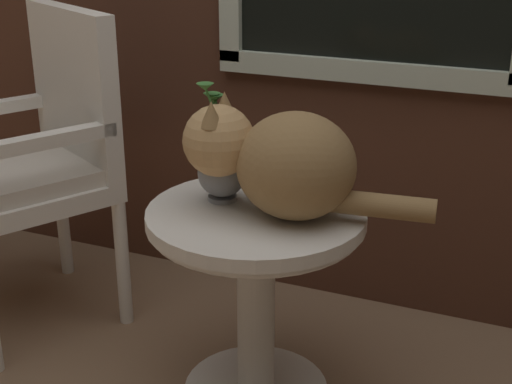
{
  "coord_description": "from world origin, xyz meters",
  "views": [
    {
      "loc": [
        0.72,
        -1.46,
        1.31
      ],
      "look_at": [
        0.06,
        0.13,
        0.62
      ],
      "focal_mm": 51.4,
      "sensor_mm": 36.0,
      "label": 1
    }
  ],
  "objects_px": {
    "cat": "(281,161)",
    "wicker_side_table": "(256,268)",
    "wicker_chair": "(39,153)",
    "pewter_vase_with_ivy": "(222,165)"
  },
  "relations": [
    {
      "from": "cat",
      "to": "wicker_side_table",
      "type": "bearing_deg",
      "value": 177.34
    },
    {
      "from": "wicker_side_table",
      "to": "cat",
      "type": "xyz_separation_m",
      "value": [
        0.07,
        -0.0,
        0.31
      ]
    },
    {
      "from": "wicker_side_table",
      "to": "cat",
      "type": "bearing_deg",
      "value": -2.66
    },
    {
      "from": "wicker_chair",
      "to": "pewter_vase_with_ivy",
      "type": "relative_size",
      "value": 3.2
    },
    {
      "from": "wicker_chair",
      "to": "pewter_vase_with_ivy",
      "type": "height_order",
      "value": "wicker_chair"
    },
    {
      "from": "wicker_side_table",
      "to": "pewter_vase_with_ivy",
      "type": "relative_size",
      "value": 1.82
    },
    {
      "from": "wicker_side_table",
      "to": "pewter_vase_with_ivy",
      "type": "distance_m",
      "value": 0.29
    },
    {
      "from": "wicker_side_table",
      "to": "cat",
      "type": "distance_m",
      "value": 0.32
    },
    {
      "from": "wicker_chair",
      "to": "cat",
      "type": "bearing_deg",
      "value": -11.45
    },
    {
      "from": "cat",
      "to": "pewter_vase_with_ivy",
      "type": "relative_size",
      "value": 2.01
    }
  ]
}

